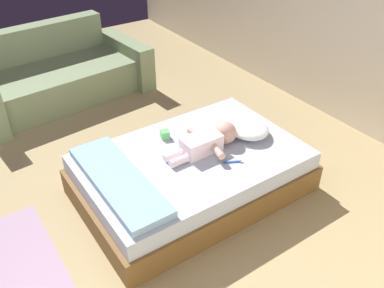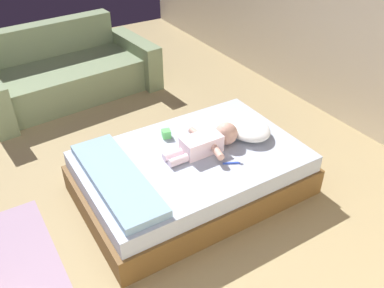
{
  "view_description": "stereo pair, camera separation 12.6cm",
  "coord_description": "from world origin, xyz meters",
  "px_view_note": "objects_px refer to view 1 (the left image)",
  "views": [
    {
      "loc": [
        2.41,
        -0.5,
        2.29
      ],
      "look_at": [
        0.23,
        0.99,
        0.48
      ],
      "focal_mm": 38.43,
      "sensor_mm": 36.0,
      "label": 1
    },
    {
      "loc": [
        2.48,
        -0.39,
        2.29
      ],
      "look_at": [
        0.23,
        0.99,
        0.48
      ],
      "focal_mm": 38.43,
      "sensor_mm": 36.0,
      "label": 2
    }
  ],
  "objects_px": {
    "pillow": "(245,126)",
    "toy_block": "(165,134)",
    "couch": "(57,75)",
    "baby": "(209,141)",
    "toothbrush": "(234,162)",
    "bed": "(192,173)"
  },
  "relations": [
    {
      "from": "pillow",
      "to": "toy_block",
      "type": "height_order",
      "value": "pillow"
    },
    {
      "from": "couch",
      "to": "toy_block",
      "type": "distance_m",
      "value": 1.99
    },
    {
      "from": "baby",
      "to": "toothbrush",
      "type": "distance_m",
      "value": 0.27
    },
    {
      "from": "bed",
      "to": "couch",
      "type": "bearing_deg",
      "value": -171.91
    },
    {
      "from": "bed",
      "to": "baby",
      "type": "bearing_deg",
      "value": 86.84
    },
    {
      "from": "toothbrush",
      "to": "toy_block",
      "type": "bearing_deg",
      "value": -156.35
    },
    {
      "from": "toothbrush",
      "to": "couch",
      "type": "distance_m",
      "value": 2.62
    },
    {
      "from": "bed",
      "to": "baby",
      "type": "height_order",
      "value": "baby"
    },
    {
      "from": "bed",
      "to": "toothbrush",
      "type": "distance_m",
      "value": 0.39
    },
    {
      "from": "bed",
      "to": "couch",
      "type": "relative_size",
      "value": 0.89
    },
    {
      "from": "pillow",
      "to": "toy_block",
      "type": "bearing_deg",
      "value": -116.76
    },
    {
      "from": "couch",
      "to": "bed",
      "type": "bearing_deg",
      "value": 8.09
    },
    {
      "from": "bed",
      "to": "pillow",
      "type": "bearing_deg",
      "value": 91.79
    },
    {
      "from": "toy_block",
      "to": "couch",
      "type": "bearing_deg",
      "value": -172.13
    },
    {
      "from": "bed",
      "to": "toy_block",
      "type": "distance_m",
      "value": 0.4
    },
    {
      "from": "toothbrush",
      "to": "bed",
      "type": "bearing_deg",
      "value": -142.51
    },
    {
      "from": "pillow",
      "to": "couch",
      "type": "bearing_deg",
      "value": -158.85
    },
    {
      "from": "baby",
      "to": "pillow",
      "type": "bearing_deg",
      "value": 93.81
    },
    {
      "from": "pillow",
      "to": "toy_block",
      "type": "xyz_separation_m",
      "value": [
        -0.31,
        -0.61,
        -0.03
      ]
    },
    {
      "from": "baby",
      "to": "couch",
      "type": "relative_size",
      "value": 0.32
    },
    {
      "from": "couch",
      "to": "toy_block",
      "type": "relative_size",
      "value": 23.84
    },
    {
      "from": "baby",
      "to": "toothbrush",
      "type": "height_order",
      "value": "baby"
    }
  ]
}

